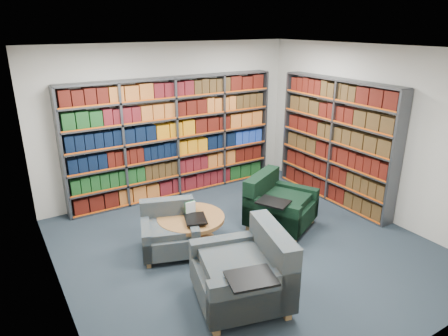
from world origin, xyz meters
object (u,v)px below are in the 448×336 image
chair_green_right (276,206)px  chair_teal_left (169,232)px  chair_teal_front (249,274)px  coffee_table (191,222)px

chair_green_right → chair_teal_left: bearing=173.4°
chair_teal_left → chair_green_right: 1.79m
chair_teal_left → chair_teal_front: bearing=-78.2°
coffee_table → chair_teal_left: bearing=173.0°
chair_teal_left → coffee_table: chair_teal_left is taller
chair_green_right → coffee_table: chair_green_right is taller
chair_teal_left → chair_teal_front: size_ratio=0.78×
chair_green_right → coffee_table: bearing=173.5°
chair_teal_front → coffee_table: chair_teal_front is taller
coffee_table → chair_teal_front: bearing=-90.5°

